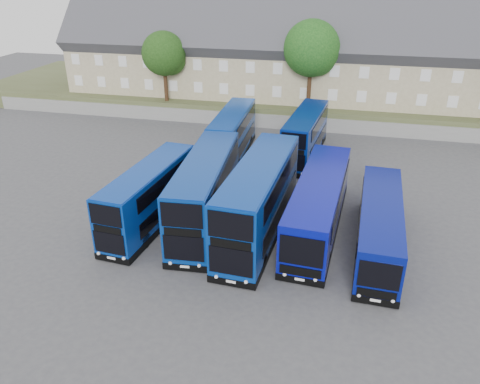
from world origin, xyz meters
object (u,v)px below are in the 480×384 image
Objects in this scene: dd_front_left at (150,197)px; tree_mid at (313,50)px; coach_east_a at (318,205)px; dd_front_mid at (206,193)px; tree_west at (165,55)px.

tree_mid is (8.23, 24.04, 6.08)m from dd_front_left.
dd_front_left is 11.22m from coach_east_a.
dd_front_mid is 7.53m from coach_east_a.
coach_east_a is at bearing 3.08° from dd_front_mid.
dd_front_mid is 25.78m from tree_west.
dd_front_mid is (3.61, 0.91, 0.30)m from dd_front_left.
dd_front_mid is 0.90× the size of coach_east_a.
tree_west is at bearing 113.28° from dd_front_left.
tree_mid is at bearing 74.11° from dd_front_mid.
dd_front_left is at bearing -166.58° from coach_east_a.
tree_mid is (-2.83, 22.13, 6.31)m from coach_east_a.
dd_front_mid is 1.55× the size of tree_west.
tree_west reaches higher than dd_front_left.
dd_front_left is at bearing -170.52° from dd_front_mid.
dd_front_mid is 1.29× the size of tree_mid.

